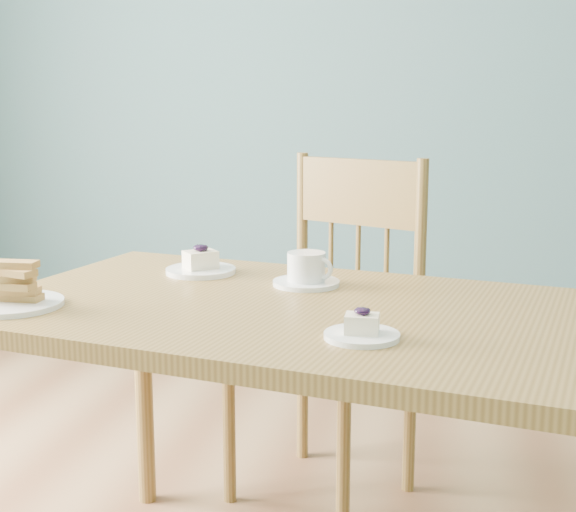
# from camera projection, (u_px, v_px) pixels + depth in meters

# --- Properties ---
(room) EXTENTS (5.01, 5.01, 2.71)m
(room) POSITION_uv_depth(u_px,v_px,m) (321.00, 1.00, 1.59)
(room) COLOR #A1744B
(room) RESTS_ON ground
(dining_table) EXTENTS (1.48, 1.01, 0.73)m
(dining_table) POSITION_uv_depth(u_px,v_px,m) (304.00, 339.00, 1.70)
(dining_table) COLOR olive
(dining_table) RESTS_ON ground
(dining_chair) EXTENTS (0.59, 0.58, 1.00)m
(dining_chair) POSITION_uv_depth(u_px,v_px,m) (330.00, 327.00, 2.33)
(dining_chair) COLOR olive
(dining_chair) RESTS_ON ground
(cheesecake_plate_near) EXTENTS (0.14, 0.14, 0.06)m
(cheesecake_plate_near) POSITION_uv_depth(u_px,v_px,m) (362.00, 331.00, 1.45)
(cheesecake_plate_near) COLOR white
(cheesecake_plate_near) RESTS_ON dining_table
(cheesecake_plate_far) EXTENTS (0.17, 0.17, 0.07)m
(cheesecake_plate_far) POSITION_uv_depth(u_px,v_px,m) (201.00, 266.00, 2.00)
(cheesecake_plate_far) COLOR white
(cheesecake_plate_far) RESTS_ON dining_table
(coffee_cup) EXTENTS (0.16, 0.16, 0.08)m
(coffee_cup) POSITION_uv_depth(u_px,v_px,m) (307.00, 271.00, 1.86)
(coffee_cup) COLOR white
(coffee_cup) RESTS_ON dining_table
(biscotti_plate) EXTENTS (0.21, 0.21, 0.10)m
(biscotti_plate) POSITION_uv_depth(u_px,v_px,m) (11.00, 292.00, 1.67)
(biscotti_plate) COLOR white
(biscotti_plate) RESTS_ON dining_table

